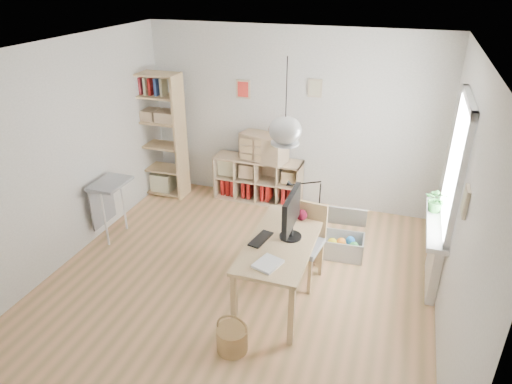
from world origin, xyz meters
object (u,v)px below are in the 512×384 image
(chair, at_px, (303,238))
(storage_chest, at_px, (344,241))
(drawer_chest, at_px, (264,147))
(cube_shelf, at_px, (257,182))
(tall_bookshelf, at_px, (158,131))
(desk, at_px, (282,247))
(monitor, at_px, (291,213))

(chair, xyz_separation_m, storage_chest, (0.41, 0.68, -0.36))
(drawer_chest, bearing_deg, cube_shelf, 177.00)
(cube_shelf, relative_size, tall_bookshelf, 0.70)
(cube_shelf, height_order, chair, chair)
(drawer_chest, bearing_deg, desk, -51.16)
(desk, bearing_deg, drawer_chest, 112.46)
(storage_chest, distance_m, monitor, 1.41)
(cube_shelf, xyz_separation_m, drawer_chest, (0.12, -0.04, 0.63))
(chair, relative_size, drawer_chest, 1.33)
(monitor, bearing_deg, drawer_chest, 114.27)
(desk, relative_size, chair, 1.56)
(cube_shelf, relative_size, storage_chest, 2.18)
(desk, height_order, tall_bookshelf, tall_bookshelf)
(drawer_chest, bearing_deg, storage_chest, -20.53)
(chair, distance_m, storage_chest, 0.87)
(chair, relative_size, monitor, 1.58)
(monitor, bearing_deg, tall_bookshelf, 144.31)
(drawer_chest, bearing_deg, chair, -43.07)
(storage_chest, height_order, drawer_chest, drawer_chest)
(monitor, relative_size, drawer_chest, 0.85)
(desk, height_order, monitor, monitor)
(tall_bookshelf, bearing_deg, chair, -29.33)
(chair, distance_m, monitor, 0.61)
(desk, xyz_separation_m, chair, (0.14, 0.42, -0.11))
(desk, distance_m, drawer_chest, 2.39)
(chair, bearing_deg, cube_shelf, 130.07)
(chair, height_order, monitor, monitor)
(monitor, distance_m, drawer_chest, 2.33)
(desk, xyz_separation_m, monitor, (0.07, 0.08, 0.39))
(tall_bookshelf, distance_m, drawer_chest, 1.71)
(cube_shelf, bearing_deg, desk, -65.39)
(cube_shelf, height_order, monitor, monitor)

